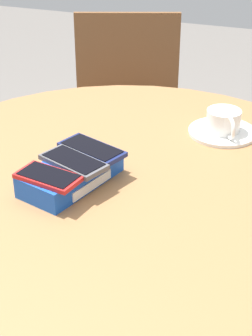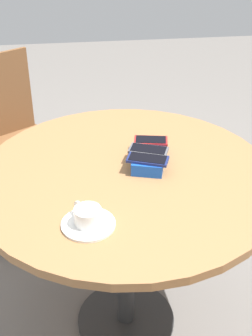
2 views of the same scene
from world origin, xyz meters
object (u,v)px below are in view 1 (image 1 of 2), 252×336
Objects in this scene: phone_box at (71,174)px; phone_gray at (73,162)px; saucer at (222,132)px; coffee_cup at (224,121)px; round_table at (126,221)px; phone_red at (48,177)px; phone_navy at (92,149)px; chair_near_window at (127,122)px.

phone_box is 0.03m from phone_gray.
saucer is at bearing -35.28° from phone_gray.
phone_box is 2.26× the size of coffee_cup.
phone_red is at bearing 140.27° from round_table.
coffee_cup is (0.26, -0.22, -0.02)m from phone_navy.
round_table is at bearing 151.51° from saucer.
chair_near_window is (0.89, 0.32, -0.20)m from round_table.
round_table is at bearing -54.97° from phone_gray.
phone_navy reaches higher than phone_red.
phone_box is at bearing -166.75° from chair_near_window.
coffee_cup reaches higher than phone_navy.
phone_gray is (0.07, -0.02, 0.00)m from phone_red.
coffee_cup is at bearing -32.81° from phone_red.
round_table is at bearing -160.33° from chair_near_window.
chair_near_window reaches higher than phone_navy.
phone_red is at bearing 147.51° from saucer.
phone_red is at bearing 167.57° from phone_box.
phone_gray is 0.07m from phone_navy.
chair_near_window is at bearing 11.61° from phone_red.
phone_box is 0.41m from saucer.
coffee_cup reaches higher than saucer.
coffee_cup is at bearing -28.97° from round_table.
phone_box is (-0.06, 0.09, 0.13)m from round_table.
phone_navy is 0.99m from chair_near_window.
chair_near_window reaches higher than phone_box.
chair_near_window is at bearing 13.59° from phone_gray.
coffee_cup is (0.33, -0.24, 0.01)m from phone_box.
saucer is (0.27, -0.15, 0.12)m from round_table.
phone_gray is 0.94× the size of saucer.
phone_navy is (0.00, 0.08, 0.16)m from round_table.
phone_navy is 0.35m from saucer.
round_table is at bearing -39.73° from phone_red.
phone_red is 0.07m from phone_gray.
phone_navy reaches higher than round_table.
phone_red is at bearing 163.48° from phone_gray.
phone_gray is (0.00, -0.01, 0.03)m from phone_box.
phone_red is 0.48m from saucer.
phone_red is (-0.13, 0.11, 0.16)m from round_table.
phone_red is 0.82× the size of saucer.
phone_red reaches higher than phone_box.
round_table is 1.26× the size of chair_near_window.
phone_gray is 0.18× the size of chair_near_window.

